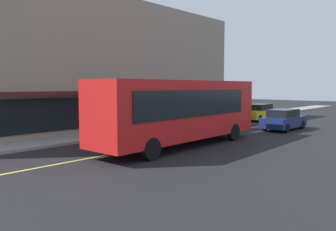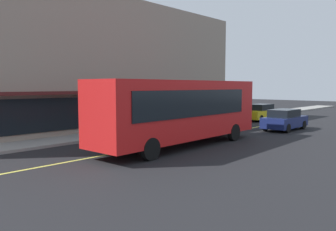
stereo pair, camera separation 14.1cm
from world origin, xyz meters
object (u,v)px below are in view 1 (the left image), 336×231
car_maroon (226,116)px  pedestrian_at_corner (232,108)px  car_yellow (259,112)px  pedestrian_near_storefront (91,120)px  traffic_light (111,97)px  bus (182,109)px  car_navy (284,120)px  pedestrian_mid_block (175,110)px

car_maroon → pedestrian_at_corner: size_ratio=2.76×
car_yellow → pedestrian_near_storefront: bearing=172.8°
pedestrian_near_storefront → car_yellow: bearing=-7.2°
car_maroon → car_yellow: 5.52m
traffic_light → pedestrian_near_storefront: size_ratio=1.88×
bus → car_maroon: size_ratio=2.55×
pedestrian_near_storefront → traffic_light: bearing=-0.8°
traffic_light → car_navy: 12.70m
car_navy → pedestrian_mid_block: pedestrian_mid_block is taller
traffic_light → pedestrian_at_corner: size_ratio=2.02×
car_navy → traffic_light: bearing=147.1°
traffic_light → pedestrian_near_storefront: traffic_light is taller
car_yellow → car_navy: bearing=-138.3°
car_yellow → pedestrian_near_storefront: 17.46m
bus → car_yellow: 15.92m
bus → pedestrian_at_corner: bus is taller
car_navy → pedestrian_mid_block: (-3.83, 7.27, 0.54)m
pedestrian_mid_block → pedestrian_near_storefront: size_ratio=1.10×
car_yellow → pedestrian_near_storefront: pedestrian_near_storefront is taller
traffic_light → pedestrian_mid_block: traffic_light is taller
pedestrian_mid_block → pedestrian_near_storefront: pedestrian_mid_block is taller
car_yellow → pedestrian_at_corner: (-1.50, 1.96, 0.35)m
car_yellow → pedestrian_at_corner: pedestrian_at_corner is taller
car_maroon → car_navy: 4.80m
pedestrian_near_storefront → car_navy: bearing=-29.5°
bus → car_maroon: bearing=19.9°
pedestrian_at_corner → pedestrian_near_storefront: pedestrian_near_storefront is taller
car_yellow → pedestrian_at_corner: bearing=127.4°
traffic_light → pedestrian_near_storefront: 2.04m
pedestrian_mid_block → pedestrian_at_corner: size_ratio=1.18×
bus → pedestrian_near_storefront: size_ratio=6.58×
pedestrian_mid_block → pedestrian_near_storefront: (-8.25, -0.42, -0.11)m
bus → traffic_light: 5.67m
car_yellow → pedestrian_at_corner: 2.50m
car_maroon → pedestrian_near_storefront: (-11.80, 2.06, 0.43)m
car_maroon → pedestrian_mid_block: pedestrian_mid_block is taller
car_maroon → pedestrian_mid_block: bearing=145.0°
bus → car_navy: bus is taller
pedestrian_mid_block → car_yellow: bearing=-16.1°
traffic_light → car_yellow: traffic_light is taller
car_navy → pedestrian_at_corner: size_ratio=2.71×
pedestrian_near_storefront → car_maroon: bearing=-9.9°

